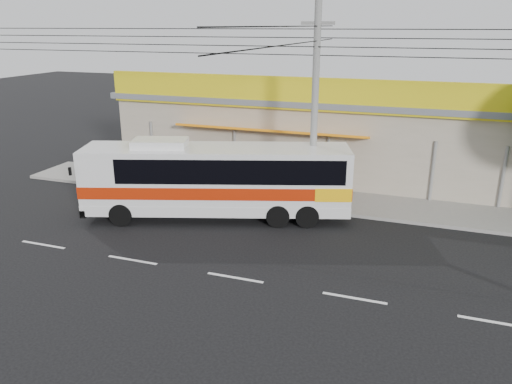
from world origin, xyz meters
TOP-DOWN VIEW (x-y plane):
  - ground at (0.00, 0.00)m, footprint 120.00×120.00m
  - sidewalk at (0.00, 6.00)m, footprint 30.00×3.20m
  - lane_markings at (0.00, -2.50)m, footprint 50.00×0.12m
  - storefront_building at (-0.01, 11.54)m, footprint 22.60×9.20m
  - coach_bus at (-2.63, 2.50)m, footprint 11.56×5.80m
  - motorbike_red at (-9.64, 4.70)m, footprint 2.13×1.20m
  - motorbike_dark at (-7.34, 6.76)m, footprint 1.63×1.10m
  - utility_pole at (1.00, 4.20)m, footprint 34.00×14.00m

SIDE VIEW (x-z plane):
  - ground at x=0.00m, z-range 0.00..0.00m
  - lane_markings at x=0.00m, z-range -0.01..0.01m
  - sidewalk at x=0.00m, z-range 0.00..0.15m
  - motorbike_dark at x=-7.34m, z-range 0.15..1.11m
  - motorbike_red at x=-9.64m, z-range 0.15..1.21m
  - coach_bus at x=-2.63m, z-range 0.12..3.63m
  - storefront_building at x=-0.01m, z-range -0.55..5.15m
  - utility_pole at x=1.00m, z-range 2.94..12.00m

